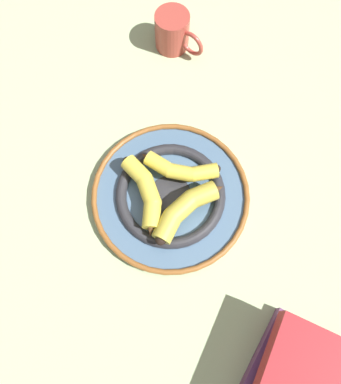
{
  "coord_description": "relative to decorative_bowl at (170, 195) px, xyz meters",
  "views": [
    {
      "loc": [
        -0.2,
        0.16,
        0.76
      ],
      "look_at": [
        0.01,
        0.04,
        0.04
      ],
      "focal_mm": 35.0,
      "sensor_mm": 36.0,
      "label": 1
    }
  ],
  "objects": [
    {
      "name": "decorative_bowl",
      "position": [
        0.0,
        0.0,
        0.0
      ],
      "size": [
        0.33,
        0.33,
        0.03
      ],
      "color": "slate",
      "rests_on": "ground_plane"
    },
    {
      "name": "banana_a",
      "position": [
        0.02,
        0.05,
        0.03
      ],
      "size": [
        0.18,
        0.07,
        0.04
      ],
      "rotation": [
        0.0,
        0.0,
        -0.17
      ],
      "color": "yellow",
      "rests_on": "decorative_bowl"
    },
    {
      "name": "coffee_mug",
      "position": [
        0.34,
        -0.2,
        0.03
      ],
      "size": [
        0.13,
        0.08,
        0.09
      ],
      "rotation": [
        0.0,
        0.0,
        3.52
      ],
      "color": "#B24238",
      "rests_on": "ground_plane"
    },
    {
      "name": "banana_b",
      "position": [
        0.03,
        -0.04,
        0.03
      ],
      "size": [
        0.13,
        0.14,
        0.03
      ],
      "rotation": [
        0.0,
        0.0,
        -2.28
      ],
      "color": "yellow",
      "rests_on": "decorative_bowl"
    },
    {
      "name": "banana_c",
      "position": [
        -0.05,
        -0.01,
        0.04
      ],
      "size": [
        0.08,
        0.17,
        0.04
      ],
      "rotation": [
        0.0,
        0.0,
        -4.48
      ],
      "color": "gold",
      "rests_on": "decorative_bowl"
    },
    {
      "name": "ground_plane",
      "position": [
        -0.01,
        -0.04,
        -0.01
      ],
      "size": [
        2.8,
        2.8,
        0.0
      ],
      "primitive_type": "plane",
      "color": "#B2C693"
    }
  ]
}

